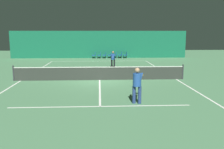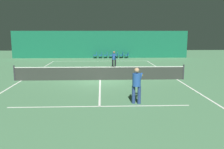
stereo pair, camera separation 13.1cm
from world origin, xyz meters
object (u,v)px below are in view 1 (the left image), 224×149
at_px(courtside_chair_5, 121,55).
at_px(courtside_chair_1, 100,55).
at_px(courtside_chair_2, 105,55).
at_px(courtside_chair_6, 126,55).
at_px(courtside_chair_4, 115,55).
at_px(player_far, 113,58).
at_px(tennis_net, 100,73).
at_px(courtside_chair_0, 94,55).
at_px(courtside_chair_3, 110,55).
at_px(player_near, 137,83).

bearing_deg(courtside_chair_5, courtside_chair_1, -90.00).
height_order(courtside_chair_2, courtside_chair_6, same).
distance_m(courtside_chair_1, courtside_chair_2, 0.68).
bearing_deg(courtside_chair_4, courtside_chair_1, -90.00).
bearing_deg(courtside_chair_6, player_far, -13.82).
bearing_deg(player_far, tennis_net, -6.09).
xyz_separation_m(courtside_chair_0, courtside_chair_6, (4.08, 0.00, 0.00)).
distance_m(player_far, courtside_chair_2, 8.77).
xyz_separation_m(courtside_chair_1, courtside_chair_3, (1.36, 0.00, 0.00)).
distance_m(tennis_net, courtside_chair_1, 15.04).
xyz_separation_m(courtside_chair_4, courtside_chair_6, (1.36, 0.00, 0.00)).
height_order(courtside_chair_2, courtside_chair_4, same).
relative_size(tennis_net, courtside_chair_6, 14.29).
xyz_separation_m(courtside_chair_2, courtside_chair_6, (2.72, 0.00, 0.00)).
height_order(tennis_net, courtside_chair_1, tennis_net).
height_order(courtside_chair_1, courtside_chair_2, same).
height_order(courtside_chair_5, courtside_chair_6, same).
bearing_deg(courtside_chair_3, courtside_chair_2, -90.00).
bearing_deg(courtside_chair_2, courtside_chair_5, 90.00).
bearing_deg(tennis_net, courtside_chair_6, 77.08).
xyz_separation_m(courtside_chair_2, courtside_chair_3, (0.68, 0.00, 0.00)).
relative_size(player_near, courtside_chair_6, 2.03).
bearing_deg(courtside_chair_1, player_far, 8.15).
bearing_deg(courtside_chair_1, courtside_chair_2, 90.00).
bearing_deg(player_far, player_near, 7.66).
height_order(tennis_net, player_far, player_far).
bearing_deg(courtside_chair_2, courtside_chair_3, 90.00).
xyz_separation_m(tennis_net, player_near, (1.75, -5.96, 0.48)).
xyz_separation_m(tennis_net, player_far, (1.30, 6.29, 0.40)).
relative_size(player_near, courtside_chair_3, 2.03).
height_order(tennis_net, courtside_chair_6, tennis_net).
bearing_deg(courtside_chair_0, courtside_chair_4, 90.00).
distance_m(player_far, courtside_chair_1, 8.84).
relative_size(player_far, courtside_chair_4, 1.86).
bearing_deg(courtside_chair_4, courtside_chair_3, -90.00).
bearing_deg(courtside_chair_2, courtside_chair_6, 90.00).
bearing_deg(tennis_net, courtside_chair_1, 89.83).
relative_size(tennis_net, courtside_chair_1, 14.29).
xyz_separation_m(courtside_chair_0, courtside_chair_2, (1.36, 0.00, 0.00)).
relative_size(tennis_net, courtside_chair_0, 14.29).
distance_m(courtside_chair_0, courtside_chair_4, 2.72).
distance_m(courtside_chair_0, courtside_chair_2, 1.36).
relative_size(tennis_net, courtside_chair_4, 14.29).
xyz_separation_m(tennis_net, courtside_chair_2, (0.73, 15.04, -0.03)).
distance_m(courtside_chair_2, courtside_chair_3, 0.68).
height_order(courtside_chair_0, courtside_chair_4, same).
bearing_deg(tennis_net, courtside_chair_2, 87.24).
distance_m(player_near, courtside_chair_6, 21.07).
distance_m(courtside_chair_1, courtside_chair_5, 2.72).
relative_size(courtside_chair_2, courtside_chair_5, 1.00).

